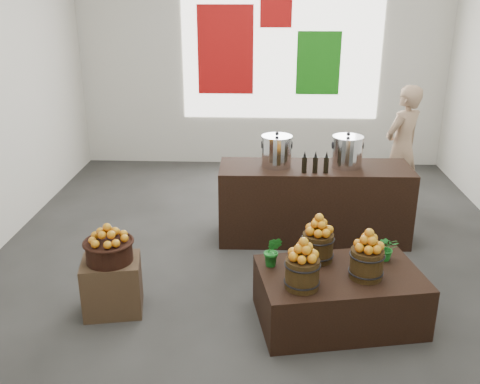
{
  "coord_description": "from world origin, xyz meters",
  "views": [
    {
      "loc": [
        0.02,
        -5.36,
        2.82
      ],
      "look_at": [
        -0.19,
        -0.4,
        0.93
      ],
      "focal_mm": 40.0,
      "sensor_mm": 36.0,
      "label": 1
    }
  ],
  "objects_px": {
    "crate": "(113,286)",
    "display_table": "(339,296)",
    "wicker_basket": "(109,251)",
    "shopper": "(402,148)",
    "counter": "(314,203)",
    "stock_pot_left": "(277,152)",
    "stock_pot_center": "(347,153)"
  },
  "relations": [
    {
      "from": "crate",
      "to": "wicker_basket",
      "type": "distance_m",
      "value": 0.35
    },
    {
      "from": "stock_pot_center",
      "to": "shopper",
      "type": "relative_size",
      "value": 0.2
    },
    {
      "from": "counter",
      "to": "shopper",
      "type": "height_order",
      "value": "shopper"
    },
    {
      "from": "display_table",
      "to": "stock_pot_left",
      "type": "xyz_separation_m",
      "value": [
        -0.54,
        1.71,
        0.83
      ]
    },
    {
      "from": "crate",
      "to": "stock_pot_left",
      "type": "xyz_separation_m",
      "value": [
        1.52,
        1.65,
        0.81
      ]
    },
    {
      "from": "crate",
      "to": "stock_pot_left",
      "type": "height_order",
      "value": "stock_pot_left"
    },
    {
      "from": "counter",
      "to": "shopper",
      "type": "xyz_separation_m",
      "value": [
        1.25,
        1.07,
        0.39
      ]
    },
    {
      "from": "crate",
      "to": "shopper",
      "type": "distance_m",
      "value": 4.26
    },
    {
      "from": "wicker_basket",
      "to": "stock_pot_center",
      "type": "bearing_deg",
      "value": 35.51
    },
    {
      "from": "counter",
      "to": "stock_pot_center",
      "type": "height_order",
      "value": "stock_pot_center"
    },
    {
      "from": "wicker_basket",
      "to": "shopper",
      "type": "xyz_separation_m",
      "value": [
        3.22,
        2.72,
        0.22
      ]
    },
    {
      "from": "stock_pot_left",
      "to": "wicker_basket",
      "type": "bearing_deg",
      "value": -132.77
    },
    {
      "from": "display_table",
      "to": "wicker_basket",
      "type": "bearing_deg",
      "value": 167.53
    },
    {
      "from": "wicker_basket",
      "to": "display_table",
      "type": "height_order",
      "value": "wicker_basket"
    },
    {
      "from": "counter",
      "to": "stock_pot_center",
      "type": "xyz_separation_m",
      "value": [
        0.35,
        0.01,
        0.62
      ]
    },
    {
      "from": "wicker_basket",
      "to": "stock_pot_left",
      "type": "height_order",
      "value": "stock_pot_left"
    },
    {
      "from": "stock_pot_center",
      "to": "display_table",
      "type": "bearing_deg",
      "value": -98.59
    },
    {
      "from": "crate",
      "to": "display_table",
      "type": "xyz_separation_m",
      "value": [
        2.07,
        -0.07,
        -0.02
      ]
    },
    {
      "from": "wicker_basket",
      "to": "shopper",
      "type": "height_order",
      "value": "shopper"
    },
    {
      "from": "display_table",
      "to": "stock_pot_left",
      "type": "distance_m",
      "value": 1.98
    },
    {
      "from": "stock_pot_left",
      "to": "shopper",
      "type": "bearing_deg",
      "value": 32.4
    },
    {
      "from": "wicker_basket",
      "to": "shopper",
      "type": "bearing_deg",
      "value": 40.22
    },
    {
      "from": "counter",
      "to": "stock_pot_left",
      "type": "distance_m",
      "value": 0.77
    },
    {
      "from": "crate",
      "to": "display_table",
      "type": "bearing_deg",
      "value": -1.86
    },
    {
      "from": "counter",
      "to": "stock_pot_left",
      "type": "xyz_separation_m",
      "value": [
        -0.45,
        -0.01,
        0.62
      ]
    },
    {
      "from": "display_table",
      "to": "crate",
      "type": "bearing_deg",
      "value": 167.53
    },
    {
      "from": "stock_pot_left",
      "to": "counter",
      "type": "bearing_deg",
      "value": 0.95
    },
    {
      "from": "wicker_basket",
      "to": "stock_pot_left",
      "type": "distance_m",
      "value": 2.29
    },
    {
      "from": "wicker_basket",
      "to": "shopper",
      "type": "relative_size",
      "value": 0.25
    },
    {
      "from": "stock_pot_center",
      "to": "shopper",
      "type": "bearing_deg",
      "value": 49.94
    },
    {
      "from": "counter",
      "to": "shopper",
      "type": "bearing_deg",
      "value": 39.7
    },
    {
      "from": "crate",
      "to": "stock_pot_center",
      "type": "height_order",
      "value": "stock_pot_center"
    }
  ]
}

